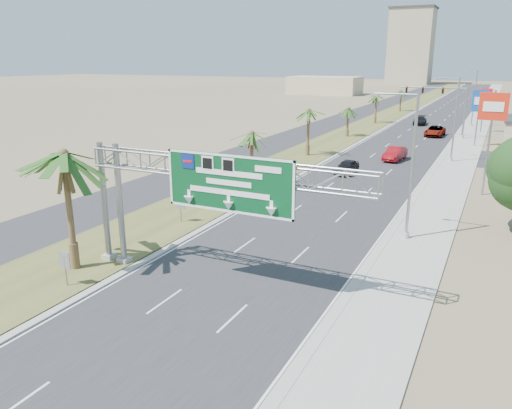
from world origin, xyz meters
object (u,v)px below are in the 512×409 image
Objects in this scene: signal_mast at (451,107)px; pole_sign_red_far at (485,97)px; car_mid_lane at (395,154)px; pole_sign_red_near at (493,113)px; car_left_lane at (347,167)px; sign_gantry at (207,178)px; palm_near at (63,155)px; car_right_lane at (435,131)px; pole_sign_blue at (479,103)px; car_far at (420,121)px.

pole_sign_red_far is (4.26, 8.72, 1.04)m from signal_mast.
pole_sign_red_near reaches higher than car_mid_lane.
pole_sign_red_near reaches higher than car_left_lane.
car_mid_lane is at bearing 86.78° from sign_gantry.
pole_sign_red_far is (10.50, 70.77, -0.16)m from sign_gantry.
car_right_lane is at bearing 79.37° from palm_near.
pole_sign_blue is (11.38, 25.19, 5.32)m from car_left_lane.
pole_sign_blue is at bearing 72.03° from palm_near.
car_mid_lane is 0.61× the size of pole_sign_blue.
pole_sign_red_near reaches higher than palm_near.
pole_sign_blue is at bearing -57.83° from signal_mast.
car_right_lane is (1.81, 23.03, -0.00)m from car_mid_lane.
car_mid_lane is at bearing -105.02° from pole_sign_red_far.
car_mid_lane reaches higher than car_right_lane.
palm_near reaches higher than pole_sign_blue.
car_right_lane is 0.62× the size of pole_sign_red_near.
car_right_lane is 1.08× the size of car_far.
palm_near reaches higher than sign_gantry.
pole_sign_blue is (8.19, 15.32, 5.25)m from car_mid_lane.
pole_sign_red_near reaches higher than pole_sign_red_far.
palm_near is 66.42m from car_right_lane.
signal_mast is at bearing 77.34° from palm_near.
pole_sign_blue is at bearing -90.21° from pole_sign_red_far.
pole_sign_red_near reaches higher than sign_gantry.
car_right_lane is (12.20, 65.00, -6.11)m from palm_near.
signal_mast is at bearing -23.90° from car_right_lane.
car_right_lane reaches higher than car_left_lane.
car_far is at bearing 84.40° from palm_near.
pole_sign_blue is (6.38, -7.71, 5.25)m from car_right_lane.
signal_mast is at bearing 84.26° from sign_gantry.
pole_sign_red_far is at bearing 51.49° from car_right_lane.
car_left_lane is 0.89× the size of car_mid_lane.
car_left_lane is at bearing -101.91° from car_mid_lane.
signal_mast is 35.52m from pole_sign_red_near.
car_right_lane is 0.78× the size of pole_sign_red_far.
car_right_lane is 37.48m from pole_sign_red_near.
palm_near is 79.54m from car_far.
sign_gantry is 1.63× the size of signal_mast.
car_right_lane is at bearing 129.58° from pole_sign_blue.
signal_mast is 8.00m from pole_sign_blue.
pole_sign_red_near is at bearing 64.90° from sign_gantry.
pole_sign_blue reaches higher than pole_sign_red_far.
palm_near is 33.46m from car_left_lane.
car_far is at bearing 113.92° from signal_mast.
sign_gantry is 8.41m from palm_near.
pole_sign_red_near is at bearing -9.74° from car_left_lane.
sign_gantry is 56.33m from pole_sign_blue.
signal_mast reaches higher than pole_sign_red_far.
pole_sign_red_near is at bearing -85.31° from pole_sign_blue.
pole_sign_red_near is 1.16× the size of pole_sign_blue.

